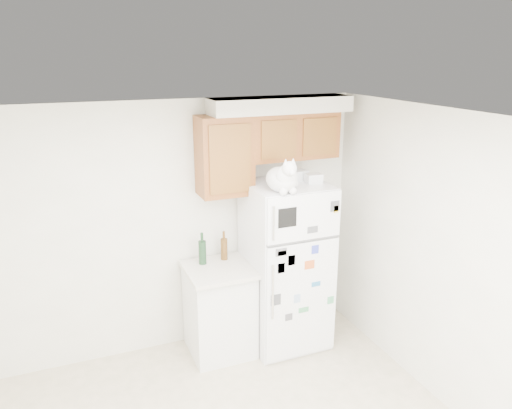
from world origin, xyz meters
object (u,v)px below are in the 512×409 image
base_counter (219,309)px  storage_box_front (314,178)px  storage_box_back (298,175)px  bottle_green (202,248)px  refrigerator (286,265)px  bottle_amber (224,245)px  cat (283,178)px

base_counter → storage_box_front: size_ratio=6.13×
storage_box_back → bottle_green: (-0.96, 0.12, -0.67)m
refrigerator → bottle_amber: bearing=157.9°
refrigerator → storage_box_back: (0.15, 0.09, 0.90)m
bottle_amber → base_counter: bearing=-125.5°
storage_box_back → bottle_green: storage_box_back is taller
base_counter → cat: cat is taller
storage_box_back → bottle_amber: bearing=159.4°
storage_box_back → storage_box_front: (0.09, -0.15, -0.01)m
base_counter → storage_box_back: size_ratio=5.11×
base_counter → cat: bearing=-30.8°
refrigerator → bottle_amber: (-0.58, 0.23, 0.22)m
storage_box_front → bottle_green: size_ratio=0.47×
refrigerator → bottle_amber: size_ratio=5.73×
bottle_green → cat: bearing=-34.9°
base_counter → bottle_amber: (0.11, 0.16, 0.61)m
refrigerator → base_counter: (-0.69, 0.07, -0.39)m
storage_box_front → bottle_green: storage_box_front is taller
storage_box_front → storage_box_back: bearing=124.5°
storage_box_back → bottle_amber: storage_box_back is taller
bottle_amber → refrigerator: bearing=-22.1°
storage_box_front → bottle_amber: 1.11m
bottle_amber → storage_box_back: bearing=-11.2°
base_counter → cat: size_ratio=1.92×
refrigerator → cat: 1.02m
cat → base_counter: bearing=149.2°
base_counter → bottle_amber: bottle_amber is taller
storage_box_front → cat: bearing=-153.4°
refrigerator → bottle_green: refrigerator is taller
cat → storage_box_front: size_ratio=3.20×
base_counter → bottle_green: size_ratio=2.86×
refrigerator → cat: cat is taller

